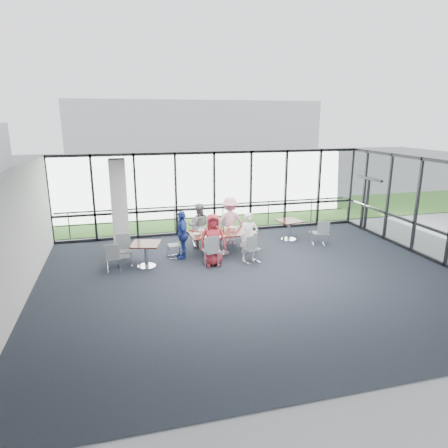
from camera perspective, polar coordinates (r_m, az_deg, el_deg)
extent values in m
cube|color=#1E222E|center=(11.44, 4.52, -7.97)|extent=(12.00, 10.00, 0.02)
cube|color=white|center=(10.62, 4.88, 8.20)|extent=(12.00, 10.00, 0.04)
cube|color=silver|center=(10.62, -27.56, -2.30)|extent=(0.10, 10.00, 3.20)
cube|color=silver|center=(6.70, 19.24, -10.99)|extent=(12.00, 0.10, 3.20)
cube|color=white|center=(15.61, -1.40, 4.47)|extent=(12.00, 0.10, 3.20)
cube|color=white|center=(14.06, 28.44, 1.48)|extent=(0.10, 10.00, 3.20)
cube|color=black|center=(17.02, 19.72, 2.59)|extent=(0.12, 1.60, 2.10)
cube|color=white|center=(13.24, -14.68, 2.08)|extent=(0.50, 0.50, 3.20)
cube|color=slate|center=(20.73, -4.59, 2.49)|extent=(80.00, 70.00, 0.02)
cube|color=#325C1A|center=(18.81, -3.50, 1.31)|extent=(80.00, 5.00, 0.01)
cube|color=silver|center=(42.63, -4.69, 12.97)|extent=(24.00, 10.00, 6.00)
cylinder|color=#2D2D33|center=(16.41, -1.87, 1.06)|extent=(12.00, 0.06, 0.06)
cube|color=#390D0B|center=(13.31, -0.33, -1.22)|extent=(2.22, 1.30, 0.04)
cylinder|color=silver|center=(13.42, -0.33, -2.75)|extent=(0.12, 0.12, 0.71)
cylinder|color=silver|center=(13.53, -0.32, -4.13)|extent=(0.56, 0.56, 0.03)
cube|color=#390D0B|center=(12.34, -11.14, -2.82)|extent=(1.03, 1.03, 0.04)
cylinder|color=silver|center=(12.46, -11.05, -4.46)|extent=(0.12, 0.12, 0.71)
cube|color=#390D0B|center=(15.00, 9.31, 0.44)|extent=(0.95, 0.95, 0.04)
cylinder|color=silver|center=(15.10, 9.25, -0.93)|extent=(0.12, 0.12, 0.71)
imported|color=#B32935|center=(12.23, -1.59, -2.28)|extent=(0.86, 0.62, 1.63)
imported|color=white|center=(12.60, 3.59, -1.90)|extent=(0.61, 0.48, 1.58)
imported|color=gray|center=(13.92, -3.62, -0.25)|extent=(0.84, 0.59, 1.59)
imported|color=pink|center=(14.27, 0.87, 0.42)|extent=(1.18, 0.74, 1.72)
imported|color=#263B97|center=(12.93, -6.00, -1.53)|extent=(0.53, 0.94, 1.58)
cylinder|color=white|center=(12.75, -2.42, -1.83)|extent=(0.24, 0.24, 0.01)
cylinder|color=white|center=(13.19, 3.00, -1.26)|extent=(0.25, 0.25, 0.01)
cylinder|color=white|center=(13.50, -3.23, -0.89)|extent=(0.27, 0.27, 0.01)
cylinder|color=white|center=(13.87, 1.22, -0.44)|extent=(0.25, 0.25, 0.01)
cylinder|color=white|center=(13.11, -3.96, -1.38)|extent=(0.25, 0.25, 0.01)
cylinder|color=white|center=(12.91, -1.34, -1.30)|extent=(0.07, 0.07, 0.15)
cylinder|color=white|center=(13.23, 1.12, -0.92)|extent=(0.07, 0.07, 0.14)
cylinder|color=white|center=(13.59, -0.64, -0.49)|extent=(0.07, 0.07, 0.14)
cylinder|color=white|center=(12.96, -3.34, -1.27)|extent=(0.07, 0.07, 0.15)
cube|color=beige|center=(12.80, -0.52, -1.79)|extent=(0.37, 0.35, 0.00)
cube|color=beige|center=(13.35, 3.70, -1.10)|extent=(0.33, 0.27, 0.00)
cube|color=beige|center=(13.76, -0.01, -0.58)|extent=(0.37, 0.36, 0.00)
cube|color=black|center=(13.37, -0.22, -0.97)|extent=(0.10, 0.07, 0.04)
cylinder|color=#AE0C00|center=(13.27, -0.40, -0.78)|extent=(0.06, 0.06, 0.18)
cylinder|color=#1F6F32|center=(13.32, -0.07, -0.67)|extent=(0.05, 0.05, 0.20)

